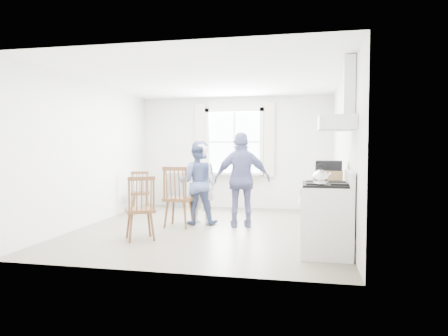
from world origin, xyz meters
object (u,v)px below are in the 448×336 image
(stereo_stack, at_px, (329,172))
(person_left, at_px, (202,183))
(windsor_chair_a, at_px, (140,187))
(person_mid, at_px, (198,183))
(windsor_chair_b, at_px, (176,190))
(gas_stove, at_px, (326,218))
(low_cabinet, at_px, (328,213))
(windsor_chair_c, at_px, (141,201))
(person_right, at_px, (242,180))

(stereo_stack, bearing_deg, person_left, 154.32)
(windsor_chair_a, relative_size, person_left, 0.60)
(person_mid, bearing_deg, person_left, -171.59)
(person_left, bearing_deg, windsor_chair_b, 75.51)
(windsor_chair_a, xyz_separation_m, windsor_chair_b, (1.28, -1.38, 0.11))
(stereo_stack, bearing_deg, gas_stove, -95.74)
(person_left, bearing_deg, stereo_stack, 175.89)
(gas_stove, xyz_separation_m, low_cabinet, (0.07, 0.70, -0.03))
(stereo_stack, xyz_separation_m, person_left, (-2.23, 1.07, -0.31))
(windsor_chair_c, xyz_separation_m, person_right, (1.33, 1.39, 0.24))
(person_left, xyz_separation_m, person_right, (0.78, -0.13, 0.09))
(low_cabinet, distance_m, windsor_chair_a, 4.32)
(low_cabinet, relative_size, windsor_chair_b, 0.82)
(gas_stove, bearing_deg, person_right, 130.56)
(low_cabinet, xyz_separation_m, person_right, (-1.45, 0.91, 0.40))
(windsor_chair_a, xyz_separation_m, person_mid, (1.55, -0.94, 0.21))
(low_cabinet, height_order, person_right, person_right)
(low_cabinet, xyz_separation_m, windsor_chair_a, (-3.85, 1.96, 0.11))
(person_mid, bearing_deg, windsor_chair_c, 66.13)
(gas_stove, height_order, person_right, person_right)
(stereo_stack, bearing_deg, windsor_chair_a, 152.64)
(gas_stove, xyz_separation_m, person_left, (-2.16, 1.74, 0.27))
(low_cabinet, bearing_deg, gas_stove, -95.68)
(windsor_chair_a, distance_m, windsor_chair_c, 2.66)
(person_left, bearing_deg, windsor_chair_a, -8.03)
(person_left, distance_m, person_right, 0.80)
(stereo_stack, relative_size, person_mid, 0.26)
(low_cabinet, distance_m, person_right, 1.75)
(gas_stove, distance_m, windsor_chair_b, 2.81)
(low_cabinet, relative_size, person_left, 0.59)
(person_mid, xyz_separation_m, person_right, (0.85, -0.11, 0.08))
(windsor_chair_b, bearing_deg, stereo_stack, -13.29)
(person_mid, bearing_deg, gas_stove, 136.27)
(person_left, bearing_deg, windsor_chair_c, 91.60)
(low_cabinet, height_order, windsor_chair_b, windsor_chair_b)
(windsor_chair_a, distance_m, person_right, 2.64)
(gas_stove, bearing_deg, low_cabinet, 84.32)
(windsor_chair_b, xyz_separation_m, windsor_chair_c, (-0.21, -1.05, -0.06))
(windsor_chair_c, distance_m, person_left, 1.62)
(person_left, height_order, person_mid, person_mid)
(low_cabinet, distance_m, person_mid, 2.53)
(windsor_chair_a, xyz_separation_m, person_left, (1.62, -0.92, 0.20))
(gas_stove, height_order, person_mid, person_mid)
(person_right, bearing_deg, person_mid, -19.75)
(windsor_chair_a, relative_size, windsor_chair_b, 0.83)
(gas_stove, distance_m, person_right, 2.15)
(windsor_chair_b, height_order, person_mid, person_mid)
(low_cabinet, distance_m, person_left, 2.48)
(stereo_stack, distance_m, windsor_chair_a, 4.36)
(gas_stove, xyz_separation_m, person_right, (-1.38, 1.61, 0.36))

